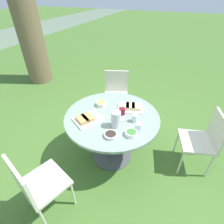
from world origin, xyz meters
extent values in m
plane|color=#446B2B|center=(0.00, 0.00, 0.00)|extent=(40.00, 40.00, 0.00)
cylinder|color=#4C4C51|center=(0.00, 0.00, 0.01)|extent=(0.60, 0.60, 0.02)
cylinder|color=#4C4C51|center=(0.00, 0.00, 0.37)|extent=(0.11, 0.11, 0.71)
cylinder|color=gray|center=(0.00, 0.00, 0.75)|extent=(1.24, 1.24, 0.03)
cube|color=beige|center=(0.97, 0.32, 0.45)|extent=(0.54, 0.55, 0.04)
cube|color=beige|center=(1.15, 0.38, 0.68)|extent=(0.17, 0.43, 0.42)
cylinder|color=beige|center=(0.73, 0.45, 0.22)|extent=(0.03, 0.03, 0.43)
cylinder|color=beige|center=(0.85, 0.07, 0.22)|extent=(0.03, 0.03, 0.43)
cylinder|color=beige|center=(1.08, 0.56, 0.22)|extent=(0.03, 0.03, 0.43)
cylinder|color=beige|center=(1.20, 0.19, 0.22)|extent=(0.03, 0.03, 0.43)
cube|color=beige|center=(-0.97, 0.37, 0.45)|extent=(0.55, 0.56, 0.04)
cube|color=beige|center=(-1.15, 0.44, 0.68)|extent=(0.19, 0.42, 0.42)
cylinder|color=beige|center=(-0.87, 0.12, 0.22)|extent=(0.03, 0.03, 0.43)
cylinder|color=beige|center=(-0.73, 0.49, 0.22)|extent=(0.03, 0.03, 0.43)
cylinder|color=beige|center=(-1.22, 0.26, 0.22)|extent=(0.03, 0.03, 0.43)
cylinder|color=beige|center=(-1.08, 0.62, 0.22)|extent=(0.03, 0.03, 0.43)
cube|color=beige|center=(0.28, -1.11, 0.45)|extent=(0.53, 0.52, 0.04)
cube|color=beige|center=(0.33, -1.30, 0.68)|extent=(0.43, 0.14, 0.42)
cylinder|color=beige|center=(0.42, -0.88, 0.22)|extent=(0.03, 0.03, 0.43)
cylinder|color=beige|center=(0.05, -0.98, 0.22)|extent=(0.03, 0.03, 0.43)
cylinder|color=beige|center=(0.52, -1.24, 0.22)|extent=(0.03, 0.03, 0.43)
cylinder|color=beige|center=(0.14, -1.34, 0.22)|extent=(0.03, 0.03, 0.43)
cylinder|color=silver|center=(-0.17, -0.12, 0.87)|extent=(0.11, 0.11, 0.21)
cone|color=silver|center=(-0.12, -0.12, 0.96)|extent=(0.03, 0.03, 0.02)
cylinder|color=silver|center=(-0.03, -0.15, 0.77)|extent=(0.06, 0.06, 0.01)
cylinder|color=silver|center=(-0.03, -0.15, 0.81)|extent=(0.01, 0.01, 0.08)
cylinder|color=maroon|center=(-0.03, -0.15, 0.89)|extent=(0.07, 0.07, 0.08)
cube|color=white|center=(-0.20, 0.25, 0.78)|extent=(0.42, 0.40, 0.02)
cube|color=#B2844C|center=(-0.26, 0.29, 0.81)|extent=(0.19, 0.20, 0.04)
cube|color=#B2844C|center=(-0.20, 0.25, 0.81)|extent=(0.19, 0.20, 0.04)
cube|color=white|center=(0.24, -0.18, 0.78)|extent=(0.32, 0.40, 0.02)
cube|color=#E0C184|center=(0.26, -0.25, 0.81)|extent=(0.18, 0.16, 0.05)
cube|color=#E0C184|center=(0.24, -0.18, 0.81)|extent=(0.18, 0.16, 0.05)
cube|color=#E0C184|center=(0.21, -0.10, 0.81)|extent=(0.18, 0.16, 0.05)
cylinder|color=beige|center=(0.17, 0.23, 0.80)|extent=(0.14, 0.14, 0.06)
cylinder|color=#E0C147|center=(0.17, 0.23, 0.81)|extent=(0.11, 0.11, 0.03)
cylinder|color=white|center=(-0.26, -0.34, 0.79)|extent=(0.14, 0.14, 0.05)
cylinder|color=#387533|center=(-0.26, -0.34, 0.81)|extent=(0.11, 0.11, 0.02)
cylinder|color=silver|center=(-0.36, -0.13, 0.78)|extent=(0.15, 0.15, 0.04)
cylinder|color=#2D231E|center=(-0.36, -0.13, 0.79)|extent=(0.12, 0.12, 0.02)
cylinder|color=silver|center=(-0.14, -0.40, 0.82)|extent=(0.08, 0.08, 0.10)
cylinder|color=silver|center=(0.00, -0.31, 0.82)|extent=(0.07, 0.07, 0.10)
camera|label=1|loc=(-1.69, -0.69, 2.14)|focal=28.00mm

